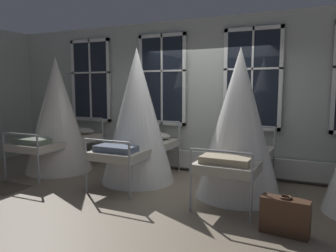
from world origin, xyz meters
The scene contains 8 objects.
ground centered at (0.00, 0.00, 0.00)m, with size 18.45×18.45×0.00m, color gray.
back_wall_with_windows centered at (0.00, 1.10, 1.55)m, with size 9.82×0.10×3.11m, color #B2B7AD.
window_bank centered at (0.00, 0.98, 1.14)m, with size 6.73×0.10×2.78m.
cot_first centered at (-2.81, -0.13, 1.15)m, with size 1.36×2.00×2.37m.
cot_second centered at (-0.92, -0.09, 1.19)m, with size 1.36×1.98×2.45m.
cot_third centered at (0.97, -0.14, 1.15)m, with size 1.36×2.00×2.37m.
rug_first centered at (-2.82, -1.48, 0.01)m, with size 0.80×0.56×0.01m, color brown.
suitcase_dark centered at (1.81, -1.30, 0.22)m, with size 0.58×0.27×0.47m.
Camera 1 is at (2.12, -5.24, 1.75)m, focal length 34.75 mm.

